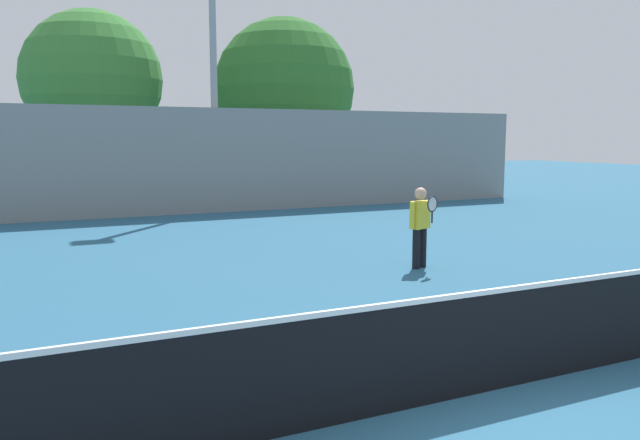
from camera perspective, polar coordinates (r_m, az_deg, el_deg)
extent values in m
plane|color=#285B7A|center=(6.53, 12.65, -15.52)|extent=(100.00, 100.00, 0.00)
cube|color=black|center=(6.35, 12.78, -11.34)|extent=(11.62, 0.03, 1.01)
cube|color=white|center=(6.21, 12.92, -6.72)|extent=(11.62, 0.04, 0.05)
cylinder|color=black|center=(12.29, 8.77, -2.63)|extent=(0.14, 0.14, 0.78)
cylinder|color=black|center=(12.47, 9.39, -2.50)|extent=(0.14, 0.14, 0.78)
cube|color=yellow|center=(12.28, 9.14, 0.48)|extent=(0.45, 0.32, 0.54)
cylinder|color=yellow|center=(12.08, 8.43, 0.41)|extent=(0.10, 0.10, 0.52)
cylinder|color=yellow|center=(12.49, 9.84, 0.61)|extent=(0.10, 0.10, 0.52)
sphere|color=#DBAD89|center=(12.24, 9.18, 2.41)|extent=(0.23, 0.23, 0.23)
cylinder|color=black|center=(12.12, 10.21, 0.24)|extent=(0.03, 0.03, 0.22)
torus|color=black|center=(12.09, 10.23, 1.44)|extent=(0.30, 0.13, 0.31)
cylinder|color=silver|center=(12.09, 10.23, 1.44)|extent=(0.25, 0.09, 0.27)
cylinder|color=#939399|center=(22.37, -9.70, 13.34)|extent=(0.24, 0.24, 9.71)
cube|color=gray|center=(21.04, -15.26, 5.17)|extent=(29.69, 0.06, 3.55)
cylinder|color=brown|center=(28.08, -3.22, 4.58)|extent=(0.44, 0.44, 2.23)
sphere|color=#2D6B28|center=(28.13, -3.28, 11.87)|extent=(6.15, 6.15, 6.15)
cylinder|color=brown|center=(27.52, -19.76, 4.54)|extent=(0.46, 0.46, 2.65)
sphere|color=#387A33|center=(27.59, -20.10, 11.94)|extent=(5.59, 5.59, 5.59)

